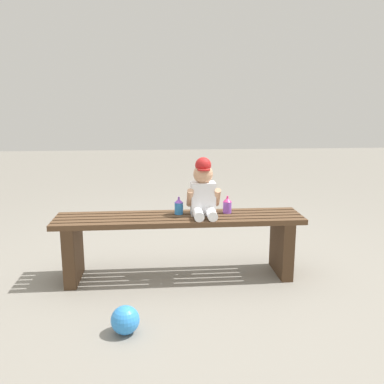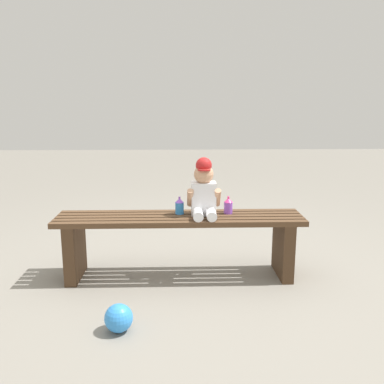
{
  "view_description": "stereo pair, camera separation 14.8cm",
  "coord_description": "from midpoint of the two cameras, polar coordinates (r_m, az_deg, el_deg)",
  "views": [
    {
      "loc": [
        -0.15,
        -2.79,
        1.22
      ],
      "look_at": [
        0.08,
        -0.05,
        0.63
      ],
      "focal_mm": 39.02,
      "sensor_mm": 36.0,
      "label": 1
    },
    {
      "loc": [
        -0.0,
        -2.8,
        1.22
      ],
      "look_at": [
        0.08,
        -0.05,
        0.63
      ],
      "focal_mm": 39.02,
      "sensor_mm": 36.0,
      "label": 2
    }
  ],
  "objects": [
    {
      "name": "park_bench",
      "position": [
        2.94,
        -3.18,
        -5.99
      ],
      "size": [
        1.71,
        0.35,
        0.45
      ],
      "color": "#513823",
      "rests_on": "ground_plane"
    },
    {
      "name": "sippy_cup_left",
      "position": [
        2.94,
        -3.28,
        -1.93
      ],
      "size": [
        0.06,
        0.06,
        0.12
      ],
      "color": "#338CE5",
      "rests_on": "park_bench"
    },
    {
      "name": "child_figure",
      "position": [
        2.88,
        0.09,
        0.23
      ],
      "size": [
        0.23,
        0.27,
        0.4
      ],
      "color": "white",
      "rests_on": "park_bench"
    },
    {
      "name": "toy_ball",
      "position": [
        2.37,
        -10.97,
        -16.83
      ],
      "size": [
        0.16,
        0.16,
        0.16
      ],
      "primitive_type": "sphere",
      "color": "#338CE5",
      "rests_on": "ground_plane"
    },
    {
      "name": "ground_plane",
      "position": [
        3.05,
        -3.11,
        -11.4
      ],
      "size": [
        16.0,
        16.0,
        0.0
      ],
      "primitive_type": "plane",
      "color": "gray"
    },
    {
      "name": "sippy_cup_right",
      "position": [
        2.97,
        3.42,
        -1.79
      ],
      "size": [
        0.06,
        0.06,
        0.12
      ],
      "color": "#8C4CCC",
      "rests_on": "park_bench"
    }
  ]
}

